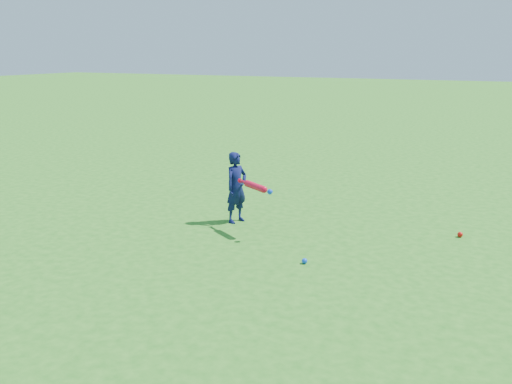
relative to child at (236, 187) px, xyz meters
The scene contains 5 objects.
ground 0.84m from the child, 149.47° to the left, with size 80.00×80.00×0.00m, color #236F1A.
child is the anchor object (origin of this frame).
ground_ball_red 2.95m from the child, 12.68° to the left, with size 0.07×0.07×0.07m, color red.
ground_ball_blue 1.84m from the child, 37.30° to the right, with size 0.06×0.06×0.06m, color blue.
bat_swing 0.61m from the child, 36.62° to the right, with size 0.67×0.44×0.09m.
Camera 1 is at (4.11, -6.97, 2.29)m, focal length 40.00 mm.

